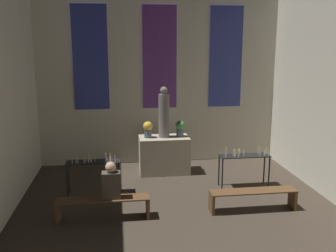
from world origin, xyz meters
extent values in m
cube|color=beige|center=(0.00, 11.85, 2.55)|extent=(7.09, 0.12, 5.10)
cube|color=navy|center=(-1.92, 11.77, 3.06)|extent=(0.96, 0.03, 2.86)
cube|color=#60337F|center=(0.00, 11.77, 3.06)|extent=(0.96, 0.03, 2.86)
cube|color=navy|center=(1.92, 11.77, 3.06)|extent=(0.96, 0.03, 2.86)
cube|color=#ADA38E|center=(0.00, 10.82, 0.50)|extent=(1.33, 0.75, 0.99)
cylinder|color=slate|center=(0.00, 10.82, 1.57)|extent=(0.29, 0.29, 1.15)
sphere|color=slate|center=(0.00, 10.82, 2.24)|extent=(0.20, 0.20, 0.20)
cylinder|color=#4C5666|center=(-0.43, 10.82, 1.10)|extent=(0.19, 0.19, 0.22)
sphere|color=gold|center=(-0.43, 10.82, 1.30)|extent=(0.25, 0.25, 0.25)
cylinder|color=#4C5666|center=(0.43, 10.82, 1.10)|extent=(0.19, 0.19, 0.22)
sphere|color=#4C9351|center=(0.43, 10.82, 1.30)|extent=(0.25, 0.25, 0.25)
cube|color=black|center=(-1.80, 9.52, 0.78)|extent=(1.22, 0.37, 0.02)
cylinder|color=black|center=(-2.39, 9.36, 0.39)|extent=(0.04, 0.04, 0.77)
cylinder|color=black|center=(-1.22, 9.36, 0.39)|extent=(0.04, 0.04, 0.77)
cylinder|color=black|center=(-2.39, 9.67, 0.39)|extent=(0.04, 0.04, 0.77)
cylinder|color=black|center=(-1.22, 9.67, 0.39)|extent=(0.04, 0.04, 0.77)
cylinder|color=silver|center=(-1.30, 9.39, 0.86)|extent=(0.02, 0.02, 0.14)
sphere|color=#F9CC4C|center=(-1.30, 9.39, 0.94)|extent=(0.02, 0.02, 0.02)
cylinder|color=silver|center=(-1.90, 9.43, 0.88)|extent=(0.02, 0.02, 0.18)
sphere|color=#F9CC4C|center=(-1.90, 9.43, 0.98)|extent=(0.02, 0.02, 0.02)
cylinder|color=silver|center=(-1.96, 9.56, 0.84)|extent=(0.02, 0.02, 0.10)
sphere|color=#F9CC4C|center=(-1.96, 9.56, 0.90)|extent=(0.02, 0.02, 0.02)
cylinder|color=silver|center=(-2.14, 9.41, 0.85)|extent=(0.02, 0.02, 0.12)
sphere|color=#F9CC4C|center=(-2.14, 9.41, 0.92)|extent=(0.02, 0.02, 0.02)
cylinder|color=silver|center=(-1.40, 9.39, 0.85)|extent=(0.02, 0.02, 0.11)
sphere|color=#F9CC4C|center=(-1.40, 9.39, 0.91)|extent=(0.02, 0.02, 0.02)
cylinder|color=silver|center=(-2.18, 9.45, 0.86)|extent=(0.02, 0.02, 0.13)
sphere|color=#F9CC4C|center=(-2.18, 9.45, 0.94)|extent=(0.02, 0.02, 0.02)
cylinder|color=silver|center=(-1.86, 9.47, 0.86)|extent=(0.02, 0.02, 0.15)
sphere|color=#F9CC4C|center=(-1.86, 9.47, 0.95)|extent=(0.02, 0.02, 0.02)
cylinder|color=silver|center=(-1.76, 9.51, 0.85)|extent=(0.02, 0.02, 0.12)
sphere|color=#F9CC4C|center=(-1.76, 9.51, 0.93)|extent=(0.02, 0.02, 0.02)
cylinder|color=silver|center=(-1.51, 9.55, 0.87)|extent=(0.02, 0.02, 0.16)
sphere|color=#F9CC4C|center=(-1.51, 9.55, 0.96)|extent=(0.02, 0.02, 0.02)
cylinder|color=silver|center=(-1.42, 9.42, 0.84)|extent=(0.02, 0.02, 0.11)
sphere|color=#F9CC4C|center=(-1.42, 9.42, 0.91)|extent=(0.02, 0.02, 0.02)
cylinder|color=silver|center=(-1.84, 9.45, 0.84)|extent=(0.02, 0.02, 0.09)
sphere|color=#F9CC4C|center=(-1.84, 9.45, 0.90)|extent=(0.02, 0.02, 0.02)
cylinder|color=silver|center=(-1.90, 9.64, 0.88)|extent=(0.02, 0.02, 0.18)
sphere|color=#F9CC4C|center=(-1.90, 9.64, 0.98)|extent=(0.02, 0.02, 0.02)
cylinder|color=silver|center=(-1.41, 9.49, 0.88)|extent=(0.02, 0.02, 0.17)
sphere|color=#F9CC4C|center=(-1.41, 9.49, 0.97)|extent=(0.02, 0.02, 0.02)
cylinder|color=silver|center=(-1.99, 9.41, 0.87)|extent=(0.02, 0.02, 0.15)
sphere|color=#F9CC4C|center=(-1.99, 9.41, 0.96)|extent=(0.02, 0.02, 0.02)
cylinder|color=silver|center=(-2.26, 9.45, 0.86)|extent=(0.02, 0.02, 0.15)
sphere|color=#F9CC4C|center=(-2.26, 9.45, 0.95)|extent=(0.02, 0.02, 0.02)
cube|color=black|center=(1.80, 9.52, 0.78)|extent=(1.22, 0.37, 0.02)
cylinder|color=black|center=(1.22, 9.36, 0.39)|extent=(0.04, 0.04, 0.77)
cylinder|color=black|center=(2.39, 9.36, 0.39)|extent=(0.04, 0.04, 0.77)
cylinder|color=black|center=(1.22, 9.67, 0.39)|extent=(0.04, 0.04, 0.77)
cylinder|color=black|center=(2.39, 9.67, 0.39)|extent=(0.04, 0.04, 0.77)
cylinder|color=silver|center=(1.38, 9.64, 0.88)|extent=(0.02, 0.02, 0.17)
sphere|color=#F9CC4C|center=(1.38, 9.64, 0.98)|extent=(0.02, 0.02, 0.02)
cylinder|color=silver|center=(1.52, 9.51, 0.86)|extent=(0.02, 0.02, 0.14)
sphere|color=#F9CC4C|center=(1.52, 9.51, 0.95)|extent=(0.02, 0.02, 0.02)
cylinder|color=silver|center=(2.14, 9.37, 0.88)|extent=(0.02, 0.02, 0.17)
sphere|color=#F9CC4C|center=(2.14, 9.37, 0.98)|extent=(0.02, 0.02, 0.02)
cylinder|color=silver|center=(2.37, 9.45, 0.85)|extent=(0.02, 0.02, 0.12)
sphere|color=#F9CC4C|center=(2.37, 9.45, 0.92)|extent=(0.02, 0.02, 0.02)
cylinder|color=silver|center=(1.55, 9.43, 0.86)|extent=(0.02, 0.02, 0.13)
sphere|color=#F9CC4C|center=(1.55, 9.43, 0.93)|extent=(0.02, 0.02, 0.02)
cylinder|color=silver|center=(2.26, 9.40, 0.84)|extent=(0.02, 0.02, 0.10)
sphere|color=#F9CC4C|center=(2.26, 9.40, 0.91)|extent=(0.02, 0.02, 0.02)
cylinder|color=silver|center=(1.76, 9.44, 0.87)|extent=(0.02, 0.02, 0.15)
sphere|color=#F9CC4C|center=(1.76, 9.44, 0.95)|extent=(0.02, 0.02, 0.02)
cylinder|color=silver|center=(1.54, 9.47, 0.87)|extent=(0.02, 0.02, 0.16)
sphere|color=#F9CC4C|center=(1.54, 9.47, 0.96)|extent=(0.02, 0.02, 0.02)
cylinder|color=silver|center=(1.71, 9.59, 0.85)|extent=(0.02, 0.02, 0.13)
sphere|color=#F9CC4C|center=(1.71, 9.59, 0.93)|extent=(0.02, 0.02, 0.02)
cylinder|color=silver|center=(1.60, 9.37, 0.87)|extent=(0.02, 0.02, 0.16)
sphere|color=#F9CC4C|center=(1.60, 9.37, 0.96)|extent=(0.02, 0.02, 0.02)
cylinder|color=silver|center=(1.65, 9.51, 0.86)|extent=(0.02, 0.02, 0.15)
sphere|color=#F9CC4C|center=(1.65, 9.51, 0.95)|extent=(0.02, 0.02, 0.02)
cylinder|color=silver|center=(1.30, 9.39, 0.84)|extent=(0.02, 0.02, 0.10)
sphere|color=#F9CC4C|center=(1.30, 9.39, 0.90)|extent=(0.02, 0.02, 0.02)
cylinder|color=silver|center=(1.64, 9.38, 0.87)|extent=(0.02, 0.02, 0.17)
sphere|color=#F9CC4C|center=(1.64, 9.38, 0.97)|extent=(0.02, 0.02, 0.02)
cylinder|color=silver|center=(2.18, 9.60, 0.88)|extent=(0.02, 0.02, 0.17)
sphere|color=#F9CC4C|center=(2.18, 9.60, 0.98)|extent=(0.02, 0.02, 0.02)
cylinder|color=silver|center=(2.34, 9.51, 0.86)|extent=(0.02, 0.02, 0.14)
sphere|color=#F9CC4C|center=(2.34, 9.51, 0.95)|extent=(0.02, 0.02, 0.02)
cube|color=brown|center=(-1.54, 8.17, 0.43)|extent=(1.82, 0.36, 0.03)
cube|color=brown|center=(-2.43, 8.17, 0.21)|extent=(0.06, 0.32, 0.42)
cube|color=brown|center=(-0.66, 8.17, 0.21)|extent=(0.06, 0.32, 0.42)
cube|color=brown|center=(1.54, 8.17, 0.43)|extent=(1.82, 0.36, 0.03)
cube|color=brown|center=(0.66, 8.17, 0.21)|extent=(0.06, 0.32, 0.42)
cube|color=brown|center=(2.43, 8.17, 0.21)|extent=(0.06, 0.32, 0.42)
cube|color=#4C4238|center=(-1.37, 8.17, 0.71)|extent=(0.36, 0.24, 0.53)
sphere|color=tan|center=(-1.37, 8.17, 1.08)|extent=(0.21, 0.21, 0.21)
camera|label=1|loc=(-1.20, 1.15, 3.40)|focal=40.00mm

